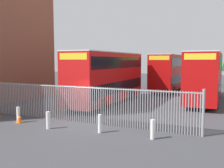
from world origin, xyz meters
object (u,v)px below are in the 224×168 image
double_decker_bus_behind_fence_left (205,75)px  bollard_center_front (48,120)px  double_decker_bus_behind_fence_right (170,71)px  bollard_near_right (100,124)px  double_decker_bus_near_gate (108,76)px  bollard_near_left (18,115)px  bollard_far_right (152,129)px  traffic_cone_mid_forecourt (19,118)px

double_decker_bus_behind_fence_left → bollard_center_front: (-7.00, -13.26, -1.95)m
double_decker_bus_behind_fence_right → bollard_near_right: 20.12m
double_decker_bus_near_gate → double_decker_bus_behind_fence_left: same height
double_decker_bus_near_gate → double_decker_bus_behind_fence_right: (2.89, 11.68, 0.00)m
bollard_near_left → bollard_far_right: size_ratio=1.00×
bollard_center_front → bollard_near_left: bearing=170.5°
bollard_far_right → traffic_cone_mid_forecourt: bollard_far_right is taller
double_decker_bus_behind_fence_left → double_decker_bus_behind_fence_right: bearing=122.9°
double_decker_bus_behind_fence_left → bollard_far_right: size_ratio=11.38×
double_decker_bus_behind_fence_right → bollard_center_front: double_decker_bus_behind_fence_right is taller
traffic_cone_mid_forecourt → double_decker_bus_behind_fence_right: bearing=76.7°
bollard_center_front → traffic_cone_mid_forecourt: bearing=171.0°
bollard_near_right → traffic_cone_mid_forecourt: (-5.36, -0.10, -0.19)m
bollard_near_right → double_decker_bus_behind_fence_right: bearing=91.7°
double_decker_bus_behind_fence_right → double_decker_bus_behind_fence_left: bearing=-57.1°
double_decker_bus_behind_fence_left → bollard_near_right: bearing=-107.7°
double_decker_bus_near_gate → bollard_near_right: double_decker_bus_near_gate is taller
double_decker_bus_near_gate → traffic_cone_mid_forecourt: size_ratio=18.32×
double_decker_bus_near_gate → double_decker_bus_behind_fence_left: (7.58, 4.43, 0.00)m
double_decker_bus_behind_fence_right → traffic_cone_mid_forecourt: (-4.76, -20.12, -2.13)m
double_decker_bus_behind_fence_left → bollard_far_right: double_decker_bus_behind_fence_left is taller
bollard_near_left → bollard_far_right: bearing=0.9°
bollard_near_left → bollard_center_front: same height
traffic_cone_mid_forecourt → bollard_near_right: bearing=1.1°
bollard_far_right → bollard_center_front: bearing=-174.4°
double_decker_bus_near_gate → traffic_cone_mid_forecourt: (-1.87, -8.44, -2.13)m
double_decker_bus_behind_fence_right → bollard_far_right: double_decker_bus_behind_fence_right is taller
double_decker_bus_behind_fence_left → bollard_far_right: bearing=-95.9°
bollard_near_right → bollard_center_front: bearing=-170.5°
double_decker_bus_behind_fence_right → bollard_center_front: 20.73m
double_decker_bus_near_gate → traffic_cone_mid_forecourt: bearing=-102.5°
bollard_near_left → bollard_far_right: (8.23, 0.13, 0.00)m
bollard_far_right → traffic_cone_mid_forecourt: (-8.12, -0.17, -0.19)m
double_decker_bus_behind_fence_right → bollard_far_right: (3.37, -19.95, -1.95)m
double_decker_bus_near_gate → bollard_near_left: size_ratio=11.38×
double_decker_bus_behind_fence_right → bollard_near_right: double_decker_bus_behind_fence_right is taller
bollard_center_front → bollard_near_right: same height
bollard_near_right → bollard_far_right: 2.76m
double_decker_bus_behind_fence_left → bollard_far_right: (-1.32, -12.70, -1.95)m
double_decker_bus_behind_fence_left → double_decker_bus_behind_fence_right: (-4.69, 7.25, 0.00)m
double_decker_bus_near_gate → bollard_far_right: double_decker_bus_near_gate is taller
bollard_near_right → traffic_cone_mid_forecourt: bollard_near_right is taller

